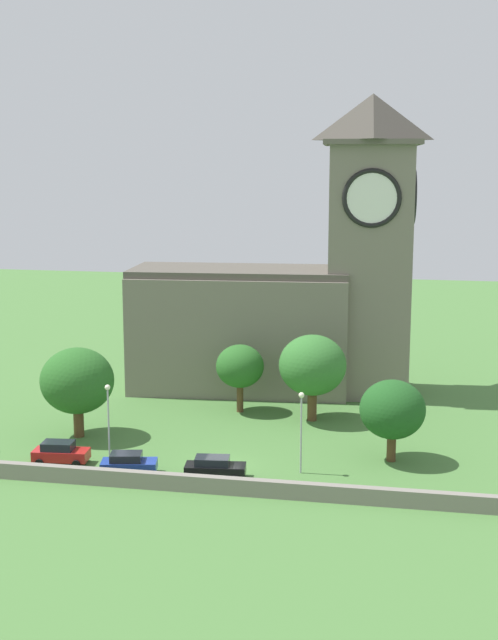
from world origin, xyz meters
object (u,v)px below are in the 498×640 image
(streetlamp_west_mid, at_px, (108,411))
(tree_riverside_west, at_px, (240,367))
(tree_by_tower, at_px, (77,381))
(church, at_px, (294,294))
(tree_riverside_east, at_px, (392,410))
(car_black, at_px, (215,467))
(car_red, at_px, (60,453))
(car_blue, at_px, (128,464))
(streetlamp_central, at_px, (301,419))
(tree_churchyard, at_px, (313,365))

(streetlamp_west_mid, distance_m, tree_riverside_west, 17.73)
(tree_riverside_west, bearing_deg, tree_by_tower, -140.51)
(streetlamp_west_mid, height_order, tree_riverside_west, tree_riverside_west)
(church, xyz_separation_m, tree_riverside_east, (10.74, -20.33, -5.96))
(car_black, height_order, tree_riverside_west, tree_riverside_west)
(church, height_order, car_black, church)
(tree_riverside_east, bearing_deg, car_red, -167.74)
(church, xyz_separation_m, car_blue, (-8.92, -27.17, -9.34))
(church, xyz_separation_m, car_black, (-2.26, -26.71, -9.35))
(streetlamp_west_mid, bearing_deg, church, 66.17)
(streetlamp_central, relative_size, tree_by_tower, 0.81)
(church, distance_m, tree_by_tower, 25.58)
(streetlamp_central, height_order, tree_riverside_east, tree_riverside_east)
(church, bearing_deg, tree_riverside_east, -62.15)
(church, distance_m, tree_riverside_east, 23.76)
(church, height_order, car_red, church)
(church, distance_m, car_black, 28.39)
(tree_riverside_west, height_order, tree_riverside_east, tree_riverside_east)
(tree_riverside_east, height_order, tree_churchyard, tree_churchyard)
(car_black, xyz_separation_m, streetlamp_central, (6.26, 2.30, 3.49))
(tree_riverside_east, distance_m, tree_by_tower, 26.92)
(car_red, distance_m, tree_riverside_west, 20.51)
(car_blue, bearing_deg, streetlamp_west_mid, 138.58)
(tree_by_tower, bearing_deg, tree_riverside_east, -2.53)
(church, bearing_deg, car_red, -120.00)
(car_red, bearing_deg, car_black, -3.56)
(streetlamp_central, bearing_deg, tree_churchyard, 93.19)
(church, relative_size, streetlamp_west_mid, 4.67)
(car_blue, bearing_deg, car_red, 168.30)
(car_red, height_order, car_blue, car_red)
(tree_riverside_east, bearing_deg, car_black, -153.87)
(car_black, height_order, tree_by_tower, tree_by_tower)
(streetlamp_west_mid, distance_m, tree_churchyard, 20.54)
(streetlamp_west_mid, height_order, tree_churchyard, tree_churchyard)
(streetlamp_central, distance_m, tree_by_tower, 20.83)
(church, distance_m, tree_riverside_west, 11.39)
(tree_riverside_west, distance_m, tree_riverside_east, 18.47)
(church, xyz_separation_m, streetlamp_west_mid, (-11.14, -25.21, -5.83))
(tree_riverside_east, distance_m, tree_churchyard, 12.38)
(car_red, height_order, tree_by_tower, tree_by_tower)
(car_red, height_order, car_black, car_red)
(car_blue, xyz_separation_m, tree_riverside_west, (5.04, 18.14, 3.58))
(tree_riverside_west, distance_m, tree_churchyard, 7.30)
(church, bearing_deg, tree_by_tower, -130.13)
(tree_riverside_west, bearing_deg, car_black, -84.78)
(church, relative_size, tree_by_tower, 3.83)
(streetlamp_central, xyz_separation_m, tree_by_tower, (-20.14, 5.27, 0.65))
(tree_riverside_east, xyz_separation_m, tree_churchyard, (-7.52, 9.79, 0.97))
(tree_riverside_west, bearing_deg, streetlamp_west_mid, -114.19)
(car_red, xyz_separation_m, tree_by_tower, (-1.17, 6.77, 4.07))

